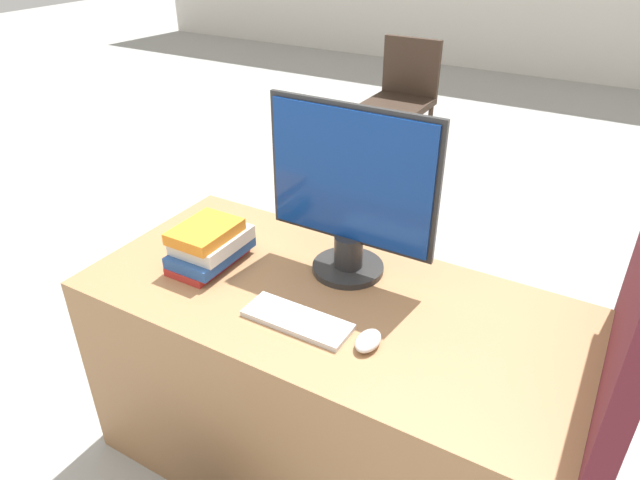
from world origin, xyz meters
TOP-DOWN VIEW (x-y plane):
  - desk at (0.00, 0.35)m, footprint 1.48×0.71m
  - carrel_divider at (0.76, 0.40)m, footprint 0.07×0.80m
  - monitor at (-0.02, 0.51)m, footprint 0.53×0.22m
  - keyboard at (-0.01, 0.20)m, footprint 0.31×0.11m
  - mouse at (0.20, 0.21)m, footprint 0.06×0.10m
  - book_stack at (-0.41, 0.32)m, footprint 0.17×0.26m
  - far_chair at (-0.92, 3.11)m, footprint 0.44×0.44m

SIDE VIEW (x-z plane):
  - desk at x=0.00m, z-range 0.00..0.72m
  - far_chair at x=-0.92m, z-range 0.06..0.95m
  - carrel_divider at x=0.76m, z-range 0.01..1.28m
  - keyboard at x=-0.01m, z-range 0.72..0.74m
  - mouse at x=0.20m, z-range 0.72..0.76m
  - book_stack at x=-0.41m, z-range 0.72..0.86m
  - monitor at x=-0.02m, z-range 0.72..1.26m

